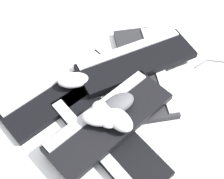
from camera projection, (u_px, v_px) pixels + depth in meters
name	position (u px, v px, depth m)	size (l,w,h in m)	color
ground_plane	(106.00, 89.00, 1.13)	(3.20, 3.20, 0.00)	white
keyboard_0	(144.00, 70.00, 1.16)	(0.37, 0.45, 0.03)	#232326
keyboard_1	(61.00, 92.00, 1.10)	(0.45, 0.17, 0.03)	black
keyboard_2	(108.00, 138.00, 0.99)	(0.19, 0.45, 0.03)	black
keyboard_3	(136.00, 60.00, 1.15)	(0.46, 0.28, 0.03)	black
keyboard_4	(109.00, 121.00, 1.00)	(0.44, 0.16, 0.03)	black
mouse_0	(104.00, 114.00, 0.97)	(0.11, 0.07, 0.04)	silver
mouse_1	(119.00, 103.00, 0.99)	(0.11, 0.07, 0.04)	#4C4C51
mouse_2	(100.00, 117.00, 0.96)	(0.11, 0.07, 0.04)	silver
mouse_5	(118.00, 119.00, 0.96)	(0.11, 0.07, 0.04)	#B7B7BC
mouse_7	(73.00, 80.00, 1.09)	(0.11, 0.07, 0.04)	silver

